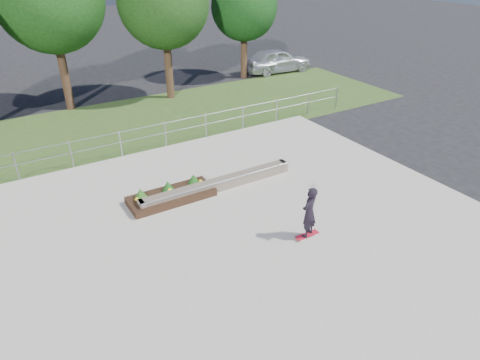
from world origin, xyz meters
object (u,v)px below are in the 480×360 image
parked_car (277,60)px  skateboarder (309,212)px  planter_bed (171,194)px  grind_ledge (218,184)px

parked_car → skateboarder: bearing=151.6°
planter_bed → parked_car: parked_car is taller
grind_ledge → skateboarder: bearing=-76.9°
skateboarder → parked_car: skateboarder is taller
grind_ledge → parked_car: 17.13m
planter_bed → grind_ledge: bearing=-9.2°
grind_ledge → planter_bed: (-1.75, 0.28, -0.02)m
parked_car → grind_ledge: bearing=141.7°
planter_bed → skateboarder: bearing=-57.8°
grind_ledge → planter_bed: bearing=170.8°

